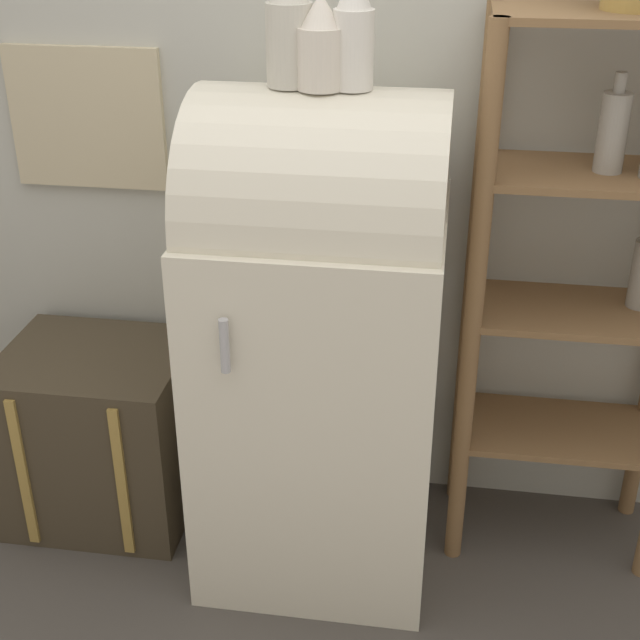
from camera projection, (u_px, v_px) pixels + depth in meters
ground_plane at (310, 587)px, 2.62m from camera, size 12.00×12.00×0.00m
wall_back at (339, 82)px, 2.51m from camera, size 7.00×0.09×2.70m
refrigerator at (321, 334)px, 2.47m from camera, size 0.65×0.71×1.41m
suitcase_trunk at (102, 433)px, 2.83m from camera, size 0.56×0.48×0.57m
shelf_unit at (584, 270)px, 2.43m from camera, size 0.61×0.34×1.59m
vase_left at (289, 27)px, 2.11m from camera, size 0.11×0.11×0.30m
vase_center at (319, 45)px, 2.10m from camera, size 0.12×0.12×0.22m
vase_right at (354, 32)px, 2.09m from camera, size 0.10×0.10×0.28m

